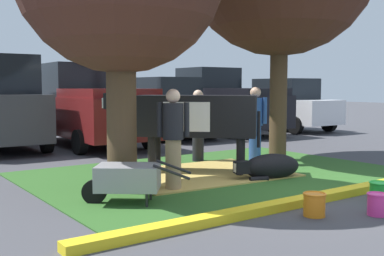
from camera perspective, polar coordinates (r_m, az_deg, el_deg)
The scene contains 17 objects.
ground_plane at distance 8.06m, azimuth 12.54°, elevation -7.45°, with size 80.00×80.00×0.00m, color #424247.
grass_island at distance 9.45m, azimuth 2.94°, elevation -5.45°, with size 7.01×5.00×0.02m, color #2D5B23.
curb_yellow at distance 7.59m, azimuth 15.57°, elevation -7.83°, with size 8.21×0.24×0.12m, color yellow.
hay_bedding at distance 9.31m, azimuth 1.07°, elevation -5.50°, with size 3.20×2.40×0.04m, color tan.
cow_holstein at distance 9.38m, azimuth -0.06°, elevation 1.38°, with size 2.49×2.48×1.59m.
calf_lying at distance 8.97m, azimuth 9.29°, elevation -4.58°, with size 1.33×0.77×0.48m.
person_handler at distance 10.52m, azimuth 7.53°, elevation 0.58°, with size 0.34×0.49×1.70m.
person_visitor_near at distance 10.87m, azimuth 0.73°, elevation 0.56°, with size 0.46×0.34×1.64m.
person_visitor_far at distance 7.82m, azimuth -2.25°, elevation -1.00°, with size 0.45×0.34×1.68m.
wheelbarrow at distance 7.06m, azimuth -7.81°, elevation -5.94°, with size 1.44×1.26×0.63m.
bucket_orange at distance 6.62m, azimuth 14.37°, elevation -8.77°, with size 0.31×0.31×0.31m.
bucket_pink at distance 6.91m, azimuth 21.21°, elevation -8.41°, with size 0.28×0.28×0.30m.
bucket_green at distance 7.71m, azimuth 21.54°, elevation -7.05°, with size 0.34×0.34×0.30m.
pickup_truck_maroon at distance 14.42m, azimuth -12.16°, elevation 2.46°, with size 2.33×5.45×2.42m.
sedan_silver at distance 16.21m, azimuth -3.24°, elevation 2.37°, with size 2.12×4.45×2.02m.
pickup_truck_black at distance 17.76m, azimuth 3.52°, elevation 3.01°, with size 2.33×5.45×2.42m.
hatchback_white at distance 19.22m, azimuth 11.05°, elevation 2.69°, with size 2.12×4.45×2.02m.
Camera 1 is at (-5.86, -5.26, 1.72)m, focal length 44.79 mm.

